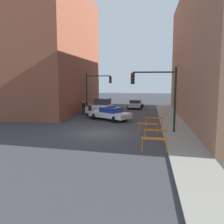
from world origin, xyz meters
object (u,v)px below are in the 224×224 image
Objects in this scene: parked_car_near at (135,104)px; pedestrian_corner at (84,107)px; pedestrian_crossing at (90,111)px; white_truck at (101,107)px; barrier_front at (154,142)px; barrier_mid at (155,133)px; police_car at (110,113)px; traffic_light_far at (95,87)px; traffic_light_near at (160,90)px; barrier_back at (148,126)px; barrier_corner at (154,120)px.

pedestrian_corner is (-6.08, -7.40, 0.19)m from parked_car_near.
white_truck is at bearing 142.10° from pedestrian_crossing.
barrier_mid is at bearing 87.36° from barrier_front.
police_car is 9.88m from barrier_mid.
police_car is at bearing -64.25° from traffic_light_far.
barrier_front is at bearing -166.23° from pedestrian_corner.
parked_car_near is 9.58m from pedestrian_corner.
traffic_light_near is 3.13× the size of pedestrian_crossing.
white_truck reaches higher than barrier_front.
parked_car_near is 17.83m from barrier_back.
barrier_corner is at bearing -44.85° from white_truck.
traffic_light_near reaches higher than barrier_mid.
police_car reaches higher than barrier_mid.
police_car is at bearing 38.85° from pedestrian_crossing.
pedestrian_corner is at bearing 132.83° from traffic_light_near.
barrier_mid is 2.50m from barrier_back.
barrier_corner is (0.15, 8.09, 0.00)m from barrier_front.
barrier_mid is at bearing 4.25° from pedestrian_crossing.
police_car is 2.54m from pedestrian_crossing.
pedestrian_crossing and pedestrian_corner have the same top height.
pedestrian_crossing is 1.00× the size of pedestrian_corner.
traffic_light_far reaches higher than parked_car_near.
barrier_mid is (2.49, -20.17, -0.06)m from parked_car_near.
pedestrian_crossing is at bearing 104.62° from police_car.
barrier_front is at bearing -85.57° from barrier_back.
barrier_mid is (8.58, -12.77, -0.24)m from pedestrian_corner.
police_car is 0.88× the size of white_truck.
police_car is 2.97× the size of pedestrian_corner.
parked_car_near reaches higher than barrier_corner.
barrier_front is at bearing -81.22° from parked_car_near.
traffic_light_far is 3.25× the size of barrier_mid.
traffic_light_far is 3.02m from white_truck.
white_truck is at bearing -119.36° from parked_car_near.
police_car is 12.16m from barrier_front.
pedestrian_crossing reaches higher than barrier_back.
traffic_light_near is 6.36m from barrier_front.
traffic_light_near is 3.13× the size of pedestrian_corner.
white_truck is 3.49× the size of barrier_front.
traffic_light_near reaches higher than barrier_back.
pedestrian_crossing is (-7.39, 6.51, -2.67)m from traffic_light_near.
barrier_front and barrier_mid have the same top height.
barrier_corner is (7.02, -4.05, -0.24)m from pedestrian_crossing.
pedestrian_crossing is at bearing -168.62° from pedestrian_corner.
traffic_light_near is 14.41m from traffic_light_far.
parked_car_near is 11.50m from pedestrian_crossing.
barrier_mid is (6.99, -9.59, -0.24)m from pedestrian_crossing.
parked_car_near is at bearing 23.51° from police_car.
traffic_light_near is at bearing 82.55° from barrier_mid.
barrier_back is (-0.91, -0.63, -2.91)m from traffic_light_near.
barrier_front is at bearing -95.28° from traffic_light_near.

